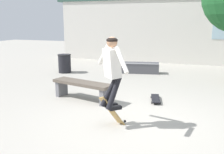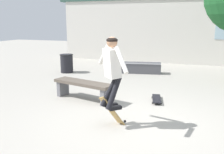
% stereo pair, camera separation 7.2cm
% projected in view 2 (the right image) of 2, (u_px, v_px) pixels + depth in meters
% --- Properties ---
extents(ground_plane, '(40.00, 40.00, 0.00)m').
position_uv_depth(ground_plane, '(130.00, 122.00, 5.29)').
color(ground_plane, '#A39E93').
extents(building_backdrop, '(13.11, 0.52, 4.80)m').
position_uv_depth(building_backdrop, '(178.00, 26.00, 12.47)').
color(building_backdrop, beige).
rests_on(building_backdrop, ground_plane).
extents(park_bench, '(1.82, 0.83, 0.51)m').
position_uv_depth(park_bench, '(83.00, 86.00, 6.74)').
color(park_bench, brown).
rests_on(park_bench, ground_plane).
extents(skate_ledge, '(2.14, 0.88, 0.44)m').
position_uv_depth(skate_ledge, '(135.00, 68.00, 10.37)').
color(skate_ledge, '#4C4C51').
rests_on(skate_ledge, ground_plane).
extents(trash_bin, '(0.56, 0.56, 0.77)m').
position_uv_depth(trash_bin, '(67.00, 63.00, 10.44)').
color(trash_bin, black).
rests_on(trash_bin, ground_plane).
extents(skater, '(0.94, 0.91, 1.44)m').
position_uv_depth(skater, '(112.00, 67.00, 4.86)').
color(skater, silver).
extents(skateboard_flipping, '(0.62, 0.34, 0.77)m').
position_uv_depth(skateboard_flipping, '(114.00, 113.00, 5.15)').
color(skateboard_flipping, '#AD894C').
extents(skateboard_resting, '(0.37, 0.80, 0.08)m').
position_uv_depth(skateboard_resting, '(156.00, 99.00, 6.68)').
color(skateboard_resting, black).
rests_on(skateboard_resting, ground_plane).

